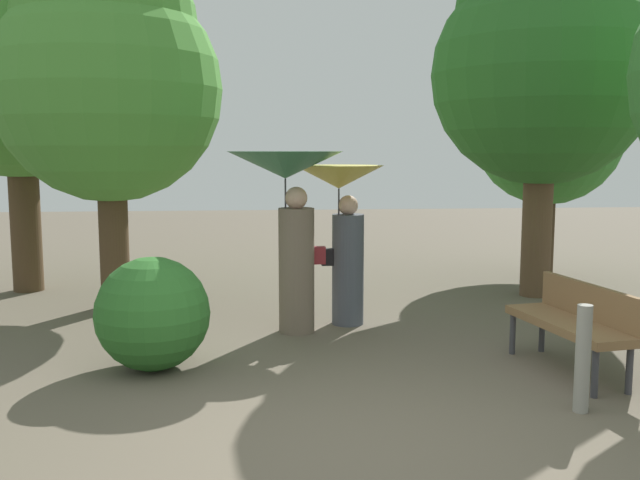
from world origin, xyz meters
name	(u,v)px	position (x,y,z in m)	size (l,w,h in m)	color
ground_plane	(371,448)	(0.00, 0.00, 0.00)	(40.00, 40.00, 0.00)	brown
person_left	(289,199)	(-0.40, 3.25, 1.53)	(1.29, 1.29, 2.07)	#6B5B4C
person_right	(342,213)	(0.25, 3.57, 1.34)	(1.05, 1.05, 1.90)	#474C56
park_bench	(575,319)	(2.19, 1.53, 0.51)	(0.73, 1.56, 0.83)	#38383D
tree_near_left	(16,49)	(-4.15, 6.05, 3.52)	(3.16, 3.16, 5.38)	#4C3823
tree_mid_left	(108,70)	(-2.64, 4.79, 3.10)	(2.92, 2.92, 4.79)	#4C3823
tree_mid_right	(549,118)	(4.05, 6.64, 2.60)	(2.43, 2.43, 4.01)	#42301E
tree_far_back	(544,55)	(3.22, 4.98, 3.39)	(3.07, 3.07, 5.19)	brown
bush_path_right	(153,314)	(-1.76, 1.98, 0.54)	(1.09, 1.09, 1.09)	#2D6B28
path_marker_post	(583,359)	(1.79, 0.53, 0.44)	(0.12, 0.12, 0.87)	gray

